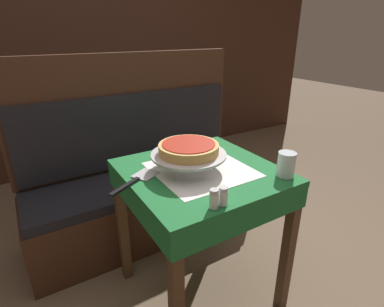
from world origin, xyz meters
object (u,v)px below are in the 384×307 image
(dining_table_front, at_px, (201,188))
(water_glass_near, at_px, (286,164))
(booth_bench, at_px, (143,187))
(pizza_pan_stand, at_px, (189,155))
(dining_table_rear, at_px, (134,113))
(pepper_shaker, at_px, (223,196))
(condiment_caddy, at_px, (142,99))
(pizza_server, at_px, (135,180))
(deep_dish_pizza, at_px, (189,148))
(salt_shaker, at_px, (214,199))

(dining_table_front, xyz_separation_m, water_glass_near, (0.29, -0.26, 0.16))
(booth_bench, bearing_deg, pizza_pan_stand, -92.04)
(dining_table_rear, relative_size, pepper_shaker, 10.24)
(condiment_caddy, bearing_deg, pepper_shaker, -103.31)
(dining_table_rear, xyz_separation_m, condiment_caddy, (0.06, -0.07, 0.14))
(pizza_server, bearing_deg, dining_table_front, -8.54)
(pizza_pan_stand, height_order, water_glass_near, water_glass_near)
(booth_bench, distance_m, deep_dish_pizza, 0.86)
(pizza_server, bearing_deg, booth_bench, 66.32)
(booth_bench, xyz_separation_m, condiment_caddy, (0.36, 0.80, 0.45))
(pizza_server, distance_m, salt_shaker, 0.40)
(water_glass_near, xyz_separation_m, pepper_shaker, (-0.39, -0.05, -0.02))
(dining_table_front, xyz_separation_m, pepper_shaker, (-0.10, -0.31, 0.14))
(pizza_pan_stand, relative_size, deep_dish_pizza, 1.26)
(booth_bench, height_order, pizza_pan_stand, booth_bench)
(salt_shaker, bearing_deg, dining_table_front, 64.99)
(pizza_server, distance_m, pepper_shaker, 0.42)
(dining_table_rear, relative_size, water_glass_near, 6.66)
(water_glass_near, bearing_deg, pizza_server, 153.05)
(dining_table_front, height_order, water_glass_near, water_glass_near)
(dining_table_rear, bearing_deg, dining_table_front, -99.55)
(dining_table_rear, height_order, pizza_pan_stand, pizza_pan_stand)
(dining_table_rear, height_order, condiment_caddy, condiment_caddy)
(pizza_pan_stand, relative_size, salt_shaker, 4.58)
(booth_bench, bearing_deg, condiment_caddy, 65.96)
(pizza_pan_stand, xyz_separation_m, pepper_shaker, (-0.05, -0.33, -0.04))
(water_glass_near, distance_m, pepper_shaker, 0.39)
(water_glass_near, distance_m, condiment_caddy, 1.76)
(pepper_shaker, distance_m, condiment_caddy, 1.86)
(pizza_server, xyz_separation_m, salt_shaker, (0.17, -0.36, 0.03))
(deep_dish_pizza, distance_m, pepper_shaker, 0.35)
(dining_table_front, xyz_separation_m, condiment_caddy, (0.33, 1.50, 0.13))
(pepper_shaker, bearing_deg, pizza_server, 121.26)
(pizza_server, distance_m, water_glass_near, 0.68)
(pizza_pan_stand, xyz_separation_m, pizza_server, (-0.26, 0.02, -0.07))
(dining_table_rear, bearing_deg, pizza_pan_stand, -101.62)
(pizza_pan_stand, height_order, condiment_caddy, condiment_caddy)
(pizza_pan_stand, distance_m, pepper_shaker, 0.34)
(dining_table_front, height_order, condiment_caddy, condiment_caddy)
(deep_dish_pizza, bearing_deg, salt_shaker, -105.12)
(booth_bench, bearing_deg, water_glass_near, -71.66)
(deep_dish_pizza, height_order, condiment_caddy, condiment_caddy)
(booth_bench, relative_size, condiment_caddy, 11.02)
(pepper_shaker, bearing_deg, dining_table_rear, 79.02)
(dining_table_rear, distance_m, salt_shaker, 1.93)
(salt_shaker, bearing_deg, booth_bench, 83.54)
(booth_bench, height_order, condiment_caddy, booth_bench)
(dining_table_front, xyz_separation_m, booth_bench, (-0.03, 0.70, -0.31))
(booth_bench, distance_m, water_glass_near, 1.12)
(water_glass_near, bearing_deg, condiment_caddy, 88.75)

